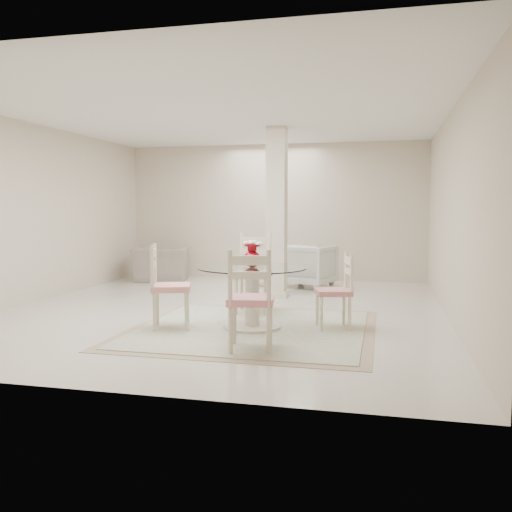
% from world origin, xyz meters
% --- Properties ---
extents(ground, '(7.00, 7.00, 0.00)m').
position_xyz_m(ground, '(0.00, 0.00, 0.00)').
color(ground, silver).
rests_on(ground, ground).
extents(room_shell, '(6.02, 7.02, 2.71)m').
position_xyz_m(room_shell, '(0.00, 0.00, 1.86)').
color(room_shell, beige).
rests_on(room_shell, ground).
extents(column, '(0.30, 0.30, 2.70)m').
position_xyz_m(column, '(0.50, 1.30, 1.35)').
color(column, beige).
rests_on(column, ground).
extents(area_rug, '(2.83, 2.83, 0.02)m').
position_xyz_m(area_rug, '(0.68, -1.11, 0.01)').
color(area_rug, tan).
rests_on(area_rug, ground).
extents(dining_table, '(1.28, 1.28, 0.74)m').
position_xyz_m(dining_table, '(0.68, -1.11, 0.38)').
color(dining_table, beige).
rests_on(dining_table, ground).
extents(red_vase, '(0.24, 0.20, 0.31)m').
position_xyz_m(red_vase, '(0.68, -1.10, 0.88)').
color(red_vase, '#9E0410').
rests_on(red_vase, dining_table).
extents(dining_chair_east, '(0.49, 0.49, 0.99)m').
position_xyz_m(dining_chair_east, '(1.67, -0.88, 0.52)').
color(dining_chair_east, '#EBE5C1').
rests_on(dining_chair_east, ground).
extents(dining_chair_north, '(0.51, 0.51, 1.20)m').
position_xyz_m(dining_chair_north, '(0.46, -0.10, 0.63)').
color(dining_chair_north, beige).
rests_on(dining_chair_north, ground).
extents(dining_chair_west, '(0.56, 0.56, 1.10)m').
position_xyz_m(dining_chair_west, '(-0.31, -1.34, 0.58)').
color(dining_chair_west, beige).
rests_on(dining_chair_west, ground).
extents(dining_chair_south, '(0.52, 0.52, 1.13)m').
position_xyz_m(dining_chair_south, '(0.90, -2.11, 0.60)').
color(dining_chair_south, beige).
rests_on(dining_chair_south, ground).
extents(recliner_taupe, '(1.19, 1.09, 0.66)m').
position_xyz_m(recliner_taupe, '(-2.09, 2.68, 0.33)').
color(recliner_taupe, gray).
rests_on(recliner_taupe, ground).
extents(armchair_white, '(1.05, 1.07, 0.77)m').
position_xyz_m(armchair_white, '(0.86, 2.52, 0.39)').
color(armchair_white, silver).
rests_on(armchair_white, ground).
extents(side_table, '(0.50, 0.50, 0.52)m').
position_xyz_m(side_table, '(0.19, 2.46, 0.24)').
color(side_table, tan).
rests_on(side_table, ground).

